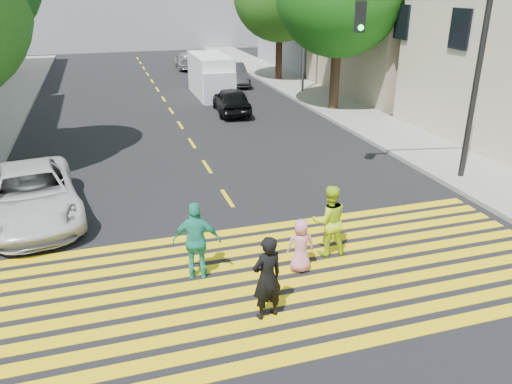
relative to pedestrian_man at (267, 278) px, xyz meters
name	(u,v)px	position (x,y,z in m)	size (l,w,h in m)	color
ground	(300,311)	(0.69, -0.05, -0.88)	(120.00, 120.00, 0.00)	black
sidewalk_left	(4,104)	(-7.81, 21.95, -0.81)	(3.00, 40.00, 0.15)	gray
sidewalk_right	(346,111)	(9.19, 14.95, -0.81)	(3.00, 60.00, 0.15)	gray
crosswalk	(279,278)	(0.69, 1.22, -0.87)	(13.40, 5.30, 0.01)	yellow
lane_line	(160,94)	(0.69, 22.45, -0.88)	(0.12, 34.40, 0.01)	yellow
building_right_tan	(422,4)	(15.69, 18.95, 4.12)	(10.00, 10.00, 10.00)	tan
pedestrian_man	(267,278)	(0.00, 0.00, 0.00)	(0.64, 0.42, 1.76)	black
pedestrian_woman	(329,220)	(2.19, 1.95, 0.00)	(0.86, 0.67, 1.76)	#C1EE1C
pedestrian_child	(301,246)	(1.27, 1.42, -0.25)	(0.62, 0.40, 1.26)	pink
pedestrian_extra	(197,241)	(-1.01, 1.83, 0.02)	(1.05, 0.44, 1.80)	teal
white_sedan	(31,194)	(-4.80, 6.17, -0.17)	(2.37, 5.14, 1.43)	silver
dark_car_near	(232,100)	(3.56, 16.50, -0.22)	(1.56, 3.88, 1.32)	black
silver_car	(188,60)	(3.98, 31.71, -0.25)	(1.76, 4.33, 1.26)	#9A9A9A
dark_car_parked	(233,74)	(5.62, 23.98, -0.20)	(1.44, 4.13, 1.36)	black
white_van	(212,77)	(3.52, 20.93, 0.23)	(1.90, 4.96, 2.33)	white
traffic_signal	(445,60)	(7.43, 5.39, 3.07)	(4.12, 1.00, 6.11)	black
street_lamp	(302,6)	(8.77, 20.29, 4.08)	(1.95, 0.22, 8.64)	#565558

